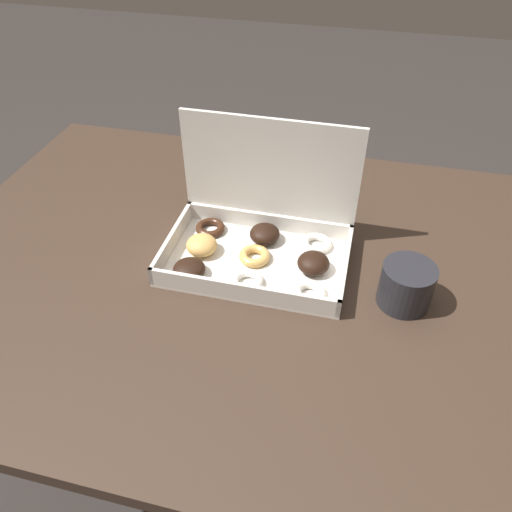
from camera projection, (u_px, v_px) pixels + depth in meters
name	position (u px, v px, depth m)	size (l,w,h in m)	color
ground_plane	(239.00, 443.00, 1.45)	(8.00, 8.00, 0.00)	#2D2826
dining_table	(233.00, 292.00, 1.04)	(1.23, 0.94, 0.71)	#38281E
donut_box	(258.00, 233.00, 0.97)	(0.35, 0.23, 0.25)	silver
coffee_mug	(406.00, 285.00, 0.88)	(0.09, 0.09, 0.08)	#232328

